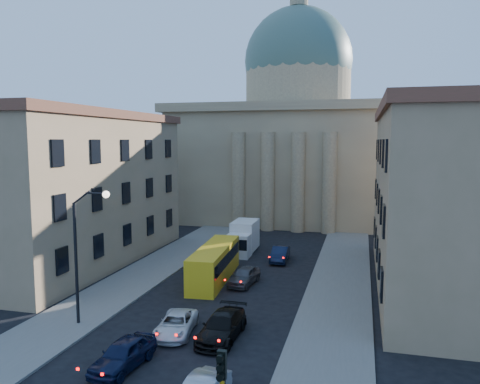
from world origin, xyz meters
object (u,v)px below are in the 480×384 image
(street_lamp, at_px, (83,245))
(box_truck, at_px, (243,238))
(car_left_near, at_px, (123,354))
(city_bus, at_px, (215,262))

(street_lamp, height_order, box_truck, street_lamp)
(car_left_near, height_order, box_truck, box_truck)
(city_bus, bearing_deg, street_lamp, -117.23)
(street_lamp, height_order, city_bus, street_lamp)
(street_lamp, bearing_deg, city_bus, 66.92)
(street_lamp, distance_m, city_bus, 13.27)
(city_bus, height_order, box_truck, box_truck)
(street_lamp, xyz_separation_m, city_bus, (4.99, 11.71, -3.74))
(car_left_near, bearing_deg, street_lamp, 145.23)
(city_bus, xyz_separation_m, box_truck, (-0.04, 10.08, 0.01))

